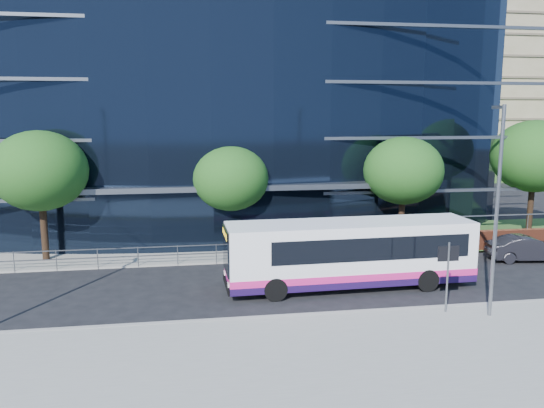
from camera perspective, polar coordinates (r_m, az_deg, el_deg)
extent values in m
plane|color=black|center=(22.17, 5.57, -10.99)|extent=(200.00, 200.00, 0.00)
cube|color=gray|center=(17.74, 9.76, -16.33)|extent=(80.00, 8.00, 0.15)
cube|color=gray|center=(21.24, 6.26, -11.72)|extent=(80.00, 0.25, 0.16)
cube|color=gold|center=(21.45, 6.11, -11.72)|extent=(80.00, 0.08, 0.01)
cube|color=gold|center=(21.58, 6.01, -11.57)|extent=(80.00, 0.08, 0.01)
cube|color=gray|center=(32.03, -9.95, -4.48)|extent=(50.00, 8.00, 0.10)
cube|color=black|center=(44.08, -7.35, 9.87)|extent=(38.00, 16.00, 16.00)
cube|color=#595E66|center=(29.87, -6.37, 1.72)|extent=(22.00, 1.20, 0.30)
cube|color=slate|center=(28.03, -14.25, -4.57)|extent=(24.00, 0.05, 0.05)
cube|color=slate|center=(28.14, -14.21, -5.46)|extent=(24.00, 0.05, 0.05)
cylinder|color=slate|center=(28.15, -14.20, -5.56)|extent=(0.04, 0.04, 1.10)
cube|color=#2D511E|center=(84.91, 17.24, 5.35)|extent=(60.00, 42.00, 4.00)
cube|color=#8C815D|center=(86.99, 17.15, 15.35)|extent=(50.00, 12.00, 26.00)
cylinder|color=slate|center=(21.81, 18.34, -7.50)|extent=(0.08, 0.08, 2.80)
cube|color=black|center=(21.58, 18.45, -5.08)|extent=(0.85, 0.06, 0.60)
cylinder|color=black|center=(30.69, -23.29, -2.69)|extent=(0.36, 0.36, 3.30)
ellipsoid|color=#1A5016|center=(30.21, -23.70, 3.30)|extent=(4.95, 4.95, 4.21)
cylinder|color=black|center=(30.33, -4.40, -2.48)|extent=(0.36, 0.36, 2.86)
ellipsoid|color=#1A5016|center=(29.87, -4.47, 2.77)|extent=(4.29, 4.29, 3.65)
cylinder|color=black|center=(32.17, 13.73, -1.83)|extent=(0.36, 0.36, 3.08)
ellipsoid|color=#1A5016|center=(31.72, 13.95, 3.51)|extent=(4.62, 4.62, 3.93)
cylinder|color=black|center=(37.33, 26.01, -0.63)|extent=(0.36, 0.36, 3.52)
ellipsoid|color=#1A5016|center=(36.93, 26.41, 4.63)|extent=(5.28, 5.28, 4.49)
cylinder|color=black|center=(67.11, 17.04, 3.92)|extent=(0.36, 0.36, 3.08)
ellipsoid|color=#1A5016|center=(66.90, 17.17, 6.48)|extent=(4.62, 4.62, 3.93)
cylinder|color=black|center=(77.09, 27.17, 3.89)|extent=(0.36, 0.36, 2.86)
cylinder|color=slate|center=(21.44, 23.01, -0.93)|extent=(0.14, 0.14, 8.00)
cube|color=slate|center=(21.42, 23.21, 9.55)|extent=(0.15, 0.70, 0.12)
cube|color=white|center=(24.23, 8.38, -5.04)|extent=(11.19, 2.82, 2.68)
cube|color=#210F40|center=(24.56, 8.32, -7.72)|extent=(11.21, 2.87, 0.30)
cube|color=#E52181|center=(24.47, 8.33, -7.05)|extent=(11.21, 2.87, 0.30)
cube|color=black|center=(24.34, 9.76, -4.09)|extent=(8.96, 2.81, 1.01)
cube|color=black|center=(23.05, -4.95, -5.42)|extent=(0.14, 2.18, 1.57)
cube|color=black|center=(22.82, -5.01, -3.16)|extent=(0.15, 2.08, 0.40)
cube|color=yellow|center=(23.07, -5.17, -3.03)|extent=(0.07, 1.11, 0.22)
cube|color=black|center=(23.44, -4.90, -8.64)|extent=(0.16, 2.43, 0.24)
cylinder|color=black|center=(22.61, 0.37, -9.17)|extent=(1.02, 0.33, 1.01)
cylinder|color=black|center=(24.77, 16.35, -7.87)|extent=(1.02, 0.33, 1.01)
imported|color=black|center=(31.62, 25.76, -4.33)|extent=(4.26, 1.93, 1.36)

